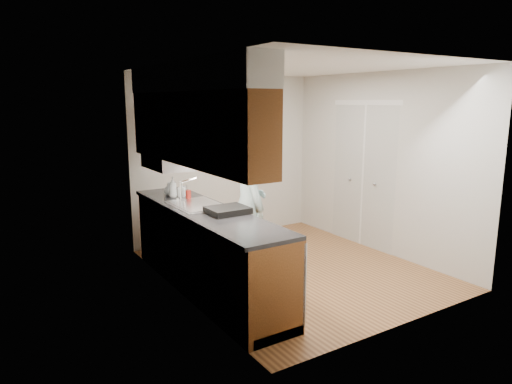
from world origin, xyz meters
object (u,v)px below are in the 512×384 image
Objects in this scene: soap_bottle_c at (169,189)px; dish_rack at (228,210)px; person at (248,194)px; soap_bottle_b at (182,190)px; steel_can at (185,190)px; soap_bottle_a at (173,187)px; soda_can at (188,195)px.

soap_bottle_c is 1.24m from dish_rack.
soap_bottle_b is (-0.56, 0.66, 0.01)m from person.
soap_bottle_a is at bearing -167.98° from steel_can.
person is 0.87m from soap_bottle_b.
steel_can reaches higher than soda_can.
soap_bottle_b is at bearing -18.28° from soap_bottle_a.
person is 0.73m from soda_can.
steel_can is (0.07, 0.07, -0.03)m from soap_bottle_b.
dish_rack is at bearing -89.77° from steel_can.
dish_rack is (0.17, -1.08, -0.09)m from soap_bottle_a.
dish_rack is at bearing -84.71° from soda_can.
soap_bottle_a is 1.44× the size of soap_bottle_b.
soda_can is at bearing -68.49° from soap_bottle_a.
soap_bottle_a is 2.14× the size of soda_can.
soda_can is at bearing 95.42° from dish_rack.
soap_bottle_b is (0.10, -0.03, -0.04)m from soap_bottle_a.
soap_bottle_a is at bearing 99.26° from dish_rack.
person reaches higher than soap_bottle_c.
steel_can is at bearing 75.42° from soda_can.
soap_bottle_b is at bearing -61.33° from soap_bottle_c.
soda_can is 0.98× the size of steel_can.
soap_bottle_c reaches higher than dish_rack.
soap_bottle_b is at bearing 52.85° from person.
dish_rack is at bearing 140.76° from person.
person is 12.12× the size of soap_bottle_c.
soap_bottle_b is at bearing 88.91° from soda_can.
dish_rack is (0.00, -1.12, -0.03)m from steel_can.
soda_can is at bearing -76.54° from soap_bottle_c.
soap_bottle_c is (0.00, 0.14, -0.04)m from soap_bottle_a.
soda_can is at bearing -104.58° from steel_can.
steel_can is (0.17, -0.11, -0.02)m from soap_bottle_c.
soap_bottle_b reaches higher than steel_can.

